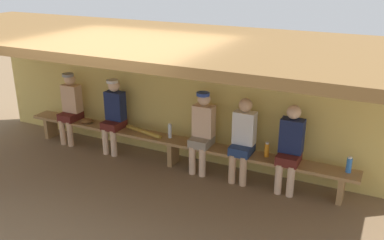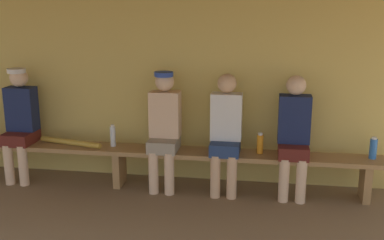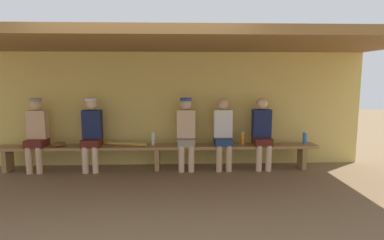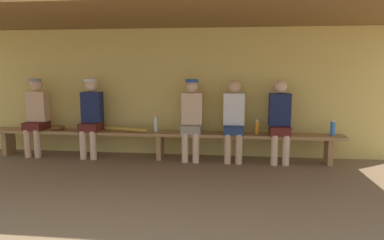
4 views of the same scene
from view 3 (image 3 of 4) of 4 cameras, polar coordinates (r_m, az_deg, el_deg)
ground_plane at (r=4.64m, az=-7.55°, el=-14.24°), size 24.00×24.00×0.00m
back_wall at (r=6.33m, az=-6.06°, el=2.00°), size 8.00×0.20×2.20m
dugout_roof at (r=5.03m, az=-7.27°, el=13.71°), size 8.00×2.80×0.12m
bench at (r=6.00m, az=-6.25°, el=-5.23°), size 6.00×0.36×0.46m
player_leftmost at (r=5.92m, az=-1.07°, el=-1.82°), size 0.34×0.42×1.34m
player_near_post at (r=6.48m, az=-26.04°, el=-1.79°), size 0.34×0.42×1.34m
player_middle at (r=6.12m, az=12.42°, el=-1.85°), size 0.34×0.42×1.34m
player_with_sunglasses at (r=5.98m, az=5.58°, el=-1.93°), size 0.34×0.42×1.34m
player_in_red at (r=6.14m, az=-17.50°, el=-1.84°), size 0.34×0.42×1.34m
water_bottle_orange at (r=6.10m, az=9.05°, el=-3.30°), size 0.07×0.07×0.23m
water_bottle_green at (r=6.45m, az=19.53°, el=-3.03°), size 0.08×0.08×0.24m
water_bottle_blue at (r=6.00m, az=-6.98°, el=-3.33°), size 0.06×0.06×0.26m
baseball_glove_tan at (r=6.33m, az=-22.71°, el=-4.03°), size 0.29×0.26×0.09m
baseball_bat at (r=6.05m, az=-11.83°, el=-4.22°), size 0.81×0.25×0.07m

